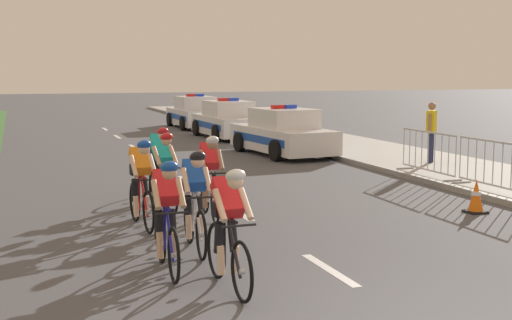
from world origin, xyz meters
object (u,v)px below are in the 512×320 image
(cyclist_sixth, at_px, (163,171))
(cyclist_second, at_px, (167,215))
(cyclist_fourth, at_px, (141,182))
(police_car_nearest, at_px, (283,134))
(traffic_cone_near, at_px, (476,196))
(spectator_closest, at_px, (431,128))
(police_car_second, at_px, (228,121))
(cyclist_seventh, at_px, (160,162))
(cyclist_third, at_px, (195,199))
(crowd_barrier_middle, at_px, (493,166))
(cyclist_lead, at_px, (229,227))
(cyclist_fifth, at_px, (210,176))
(police_car_third, at_px, (195,113))
(crowd_barrier_rear, at_px, (428,153))

(cyclist_sixth, bearing_deg, cyclist_second, -100.95)
(cyclist_fourth, bearing_deg, police_car_nearest, 55.54)
(traffic_cone_near, bearing_deg, cyclist_sixth, 159.82)
(cyclist_fourth, distance_m, spectator_closest, 10.14)
(police_car_second, bearing_deg, spectator_closest, -73.97)
(cyclist_fourth, xyz_separation_m, cyclist_seventh, (0.81, 2.40, 0.00))
(cyclist_second, height_order, traffic_cone_near, cyclist_second)
(police_car_nearest, height_order, police_car_second, same)
(cyclist_second, bearing_deg, cyclist_third, 56.37)
(police_car_nearest, relative_size, crowd_barrier_middle, 1.96)
(traffic_cone_near, xyz_separation_m, spectator_closest, (2.76, 5.68, 0.77))
(police_car_nearest, distance_m, police_car_second, 5.97)
(cyclist_lead, distance_m, spectator_closest, 12.06)
(police_car_second, bearing_deg, cyclist_fourth, -112.24)
(cyclist_fifth, xyz_separation_m, police_car_third, (4.76, 19.75, -0.11))
(police_car_second, xyz_separation_m, crowd_barrier_rear, (1.51, -11.87, -0.03))
(cyclist_sixth, xyz_separation_m, traffic_cone_near, (5.53, -2.03, -0.48))
(cyclist_second, bearing_deg, police_car_third, 74.80)
(cyclist_third, bearing_deg, cyclist_lead, -91.82)
(cyclist_lead, bearing_deg, spectator_closest, 45.16)
(cyclist_fourth, height_order, traffic_cone_near, cyclist_fourth)
(police_car_nearest, xyz_separation_m, police_car_second, (-0.00, 5.97, 0.00))
(cyclist_fifth, height_order, police_car_nearest, police_car_nearest)
(cyclist_third, height_order, crowd_barrier_middle, cyclist_third)
(cyclist_sixth, height_order, police_car_second, police_car_second)
(cyclist_second, height_order, spectator_closest, spectator_closest)
(cyclist_sixth, bearing_deg, cyclist_fourth, -117.16)
(police_car_third, xyz_separation_m, crowd_barrier_rear, (1.51, -17.14, -0.03))
(police_car_second, xyz_separation_m, spectator_closest, (2.86, -9.95, 0.40))
(cyclist_lead, distance_m, police_car_third, 24.43)
(cyclist_fifth, distance_m, cyclist_seventh, 2.14)
(police_car_nearest, distance_m, spectator_closest, 4.91)
(police_car_third, distance_m, spectator_closest, 15.49)
(cyclist_lead, relative_size, cyclist_second, 1.00)
(crowd_barrier_rear, distance_m, traffic_cone_near, 4.02)
(cyclist_seventh, xyz_separation_m, crowd_barrier_rear, (6.75, 0.52, -0.14))
(traffic_cone_near, bearing_deg, cyclist_fourth, 172.27)
(cyclist_fifth, xyz_separation_m, crowd_barrier_rear, (6.26, 2.60, -0.14))
(police_car_third, xyz_separation_m, traffic_cone_near, (0.10, -20.90, -0.37))
(cyclist_fourth, height_order, cyclist_sixth, same)
(cyclist_third, distance_m, police_car_nearest, 12.02)
(cyclist_fifth, bearing_deg, traffic_cone_near, -13.34)
(cyclist_sixth, bearing_deg, cyclist_fifth, -52.56)
(cyclist_lead, bearing_deg, cyclist_fifth, 77.59)
(cyclist_sixth, relative_size, spectator_closest, 1.03)
(cyclist_second, bearing_deg, cyclist_seventh, 79.47)
(cyclist_fifth, bearing_deg, spectator_closest, 30.72)
(cyclist_third, height_order, cyclist_seventh, same)
(cyclist_sixth, relative_size, cyclist_seventh, 1.00)
(cyclist_third, relative_size, police_car_nearest, 0.38)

